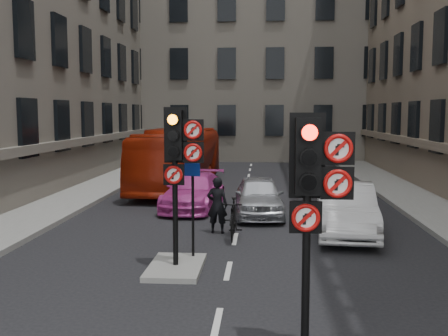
# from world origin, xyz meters

# --- Properties ---
(pavement_left) EXTENTS (3.00, 50.00, 0.16)m
(pavement_left) POSITION_xyz_m (-7.20, 12.00, 0.08)
(pavement_left) COLOR gray
(pavement_left) RESTS_ON ground
(pavement_right) EXTENTS (3.00, 50.00, 0.16)m
(pavement_right) POSITION_xyz_m (7.20, 12.00, 0.08)
(pavement_right) COLOR gray
(pavement_right) RESTS_ON ground
(centre_island) EXTENTS (1.20, 2.00, 0.12)m
(centre_island) POSITION_xyz_m (-1.20, 5.00, 0.06)
(centre_island) COLOR gray
(centre_island) RESTS_ON ground
(building_far) EXTENTS (30.00, 14.00, 20.00)m
(building_far) POSITION_xyz_m (0.00, 38.00, 10.00)
(building_far) COLOR #6E675D
(building_far) RESTS_ON ground
(signal_near) EXTENTS (0.91, 0.40, 3.58)m
(signal_near) POSITION_xyz_m (1.49, 0.99, 2.58)
(signal_near) COLOR black
(signal_near) RESTS_ON ground
(signal_far) EXTENTS (0.91, 0.40, 3.58)m
(signal_far) POSITION_xyz_m (-1.11, 4.99, 2.70)
(signal_far) COLOR black
(signal_far) RESTS_ON centre_island
(car_silver) EXTENTS (1.85, 4.11, 1.37)m
(car_silver) POSITION_xyz_m (0.64, 11.44, 0.68)
(car_silver) COLOR #AEB0B6
(car_silver) RESTS_ON ground
(car_white) EXTENTS (1.98, 4.69, 1.51)m
(car_white) POSITION_xyz_m (3.20, 8.80, 0.75)
(car_white) COLOR silver
(car_white) RESTS_ON ground
(car_pink) EXTENTS (2.22, 4.63, 1.30)m
(car_pink) POSITION_xyz_m (-1.77, 12.58, 0.65)
(car_pink) COLOR #C63A99
(car_pink) RESTS_ON ground
(bus_red) EXTENTS (2.95, 10.24, 2.82)m
(bus_red) POSITION_xyz_m (-3.16, 17.82, 1.41)
(bus_red) COLOR #9A200B
(bus_red) RESTS_ON ground
(motorcycle) EXTENTS (0.54, 1.88, 1.13)m
(motorcycle) POSITION_xyz_m (-0.06, 8.10, 0.56)
(motorcycle) COLOR black
(motorcycle) RESTS_ON ground
(motorcyclist) EXTENTS (0.64, 0.45, 1.68)m
(motorcyclist) POSITION_xyz_m (-0.57, 8.70, 0.84)
(motorcyclist) COLOR black
(motorcyclist) RESTS_ON ground
(info_sign) EXTENTS (0.39, 0.16, 2.26)m
(info_sign) POSITION_xyz_m (-0.90, 5.73, 1.58)
(info_sign) COLOR black
(info_sign) RESTS_ON centre_island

